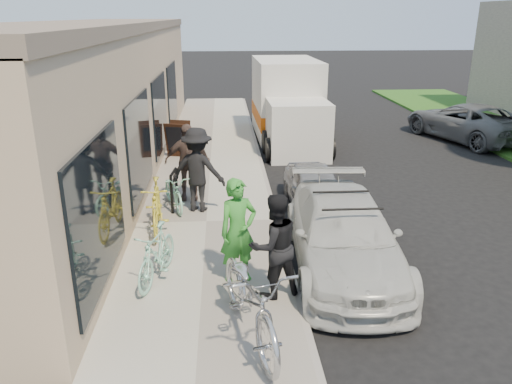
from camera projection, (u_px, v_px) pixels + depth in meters
name	position (u px, v px, depth m)	size (l,w,h in m)	color
ground	(323.00, 297.00, 8.23)	(120.00, 120.00, 0.00)	black
sidewalk	(207.00, 224.00, 10.90)	(3.00, 34.00, 0.15)	#9F9C8F
curb	(277.00, 223.00, 11.00)	(0.12, 34.00, 0.13)	gray
storefront	(99.00, 97.00, 14.70)	(3.60, 20.00, 4.22)	tan
bike_rack	(174.00, 186.00, 11.41)	(0.12, 0.65, 0.91)	black
sandwich_board	(178.00, 139.00, 15.73)	(0.81, 0.82, 1.09)	black
sedan_white	(343.00, 235.00, 9.00)	(2.11, 4.62, 1.35)	beige
sedan_silver	(315.00, 188.00, 11.79)	(1.24, 3.09, 1.05)	gray
moving_truck	(288.00, 106.00, 18.12)	(2.30, 5.90, 2.88)	silver
far_car_gray	(466.00, 122.00, 18.41)	(2.26, 4.91, 1.36)	#535558
tandem_bike	(250.00, 298.00, 6.76)	(0.83, 2.39, 1.26)	#AAAAAC
woman_rider	(238.00, 231.00, 8.19)	(0.65, 0.43, 1.79)	#30872D
man_standing	(274.00, 246.00, 7.76)	(0.83, 0.65, 1.71)	black
cruiser_bike_a	(157.00, 254.00, 8.33)	(0.45, 1.58, 0.95)	#8BD0B5
cruiser_bike_b	(174.00, 191.00, 11.51)	(0.54, 1.55, 0.82)	#8BD0B5
cruiser_bike_c	(157.00, 207.00, 10.21)	(0.51, 1.80, 1.08)	gold
bystander_a	(198.00, 170.00, 11.19)	(1.24, 0.71, 1.92)	black
bystander_b	(187.00, 162.00, 11.92)	(1.09, 0.45, 1.85)	brown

